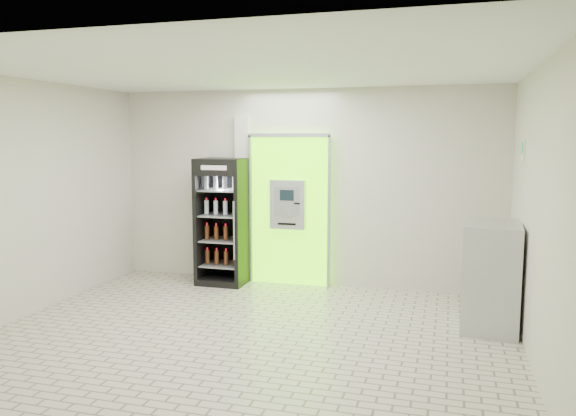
% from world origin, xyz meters
% --- Properties ---
extents(ground, '(6.00, 6.00, 0.00)m').
position_xyz_m(ground, '(0.00, 0.00, 0.00)').
color(ground, '#BFB49E').
rests_on(ground, ground).
extents(room_shell, '(6.00, 6.00, 6.00)m').
position_xyz_m(room_shell, '(0.00, 0.00, 1.84)').
color(room_shell, beige).
rests_on(room_shell, ground).
extents(atm_assembly, '(1.30, 0.24, 2.33)m').
position_xyz_m(atm_assembly, '(-0.20, 2.41, 1.17)').
color(atm_assembly, '#67FF02').
rests_on(atm_assembly, ground).
extents(pillar, '(0.22, 0.11, 2.60)m').
position_xyz_m(pillar, '(-0.98, 2.45, 1.30)').
color(pillar, silver).
rests_on(pillar, ground).
extents(beverage_cooler, '(0.74, 0.70, 1.95)m').
position_xyz_m(beverage_cooler, '(-1.20, 2.17, 0.94)').
color(beverage_cooler, black).
rests_on(beverage_cooler, ground).
extents(steel_cabinet, '(0.70, 0.99, 1.27)m').
position_xyz_m(steel_cabinet, '(2.67, 1.12, 0.63)').
color(steel_cabinet, '#B0B3B8').
rests_on(steel_cabinet, ground).
extents(exit_sign, '(0.02, 0.22, 0.26)m').
position_xyz_m(exit_sign, '(2.99, 1.40, 2.12)').
color(exit_sign, white).
rests_on(exit_sign, room_shell).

